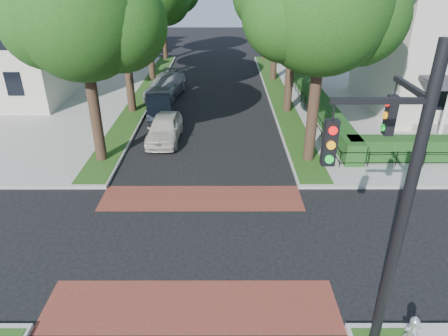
{
  "coord_description": "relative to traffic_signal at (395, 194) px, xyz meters",
  "views": [
    {
      "loc": [
        1.0,
        -12.22,
        9.31
      ],
      "look_at": [
        1.01,
        3.04,
        1.6
      ],
      "focal_mm": 32.0,
      "sensor_mm": 36.0,
      "label": 1
    }
  ],
  "objects": [
    {
      "name": "traffic_signal",
      "position": [
        0.0,
        0.0,
        0.0
      ],
      "size": [
        2.17,
        2.0,
        8.0
      ],
      "color": "black",
      "rests_on": "sidewalk_se"
    },
    {
      "name": "ground",
      "position": [
        -4.89,
        4.41,
        -4.71
      ],
      "size": [
        120.0,
        120.0,
        0.0
      ],
      "primitive_type": "plane",
      "color": "black",
      "rests_on": "ground"
    },
    {
      "name": "grass_strip_nw",
      "position": [
        -10.29,
        23.51,
        -4.55
      ],
      "size": [
        1.6,
        29.8,
        0.02
      ],
      "primitive_type": "cube",
      "color": "#234413",
      "rests_on": "sidewalk_nw"
    },
    {
      "name": "crosswalk_near",
      "position": [
        -4.89,
        1.21,
        -4.7
      ],
      "size": [
        9.0,
        2.2,
        0.01
      ],
      "primitive_type": "cube",
      "color": "maroon",
      "rests_on": "ground"
    },
    {
      "name": "crosswalk_far",
      "position": [
        -4.89,
        7.61,
        -4.7
      ],
      "size": [
        9.0,
        2.2,
        0.01
      ],
      "primitive_type": "cube",
      "color": "maroon",
      "rests_on": "ground"
    },
    {
      "name": "parked_car_rear",
      "position": [
        -8.49,
        23.55,
        -3.87
      ],
      "size": [
        3.31,
        6.11,
        1.68
      ],
      "primitive_type": "imported",
      "rotation": [
        0.0,
        0.0,
        -0.17
      ],
      "color": "gray",
      "rests_on": "ground"
    },
    {
      "name": "hedge_main_road",
      "position": [
        2.81,
        19.41,
        -3.96
      ],
      "size": [
        1.0,
        18.0,
        1.2
      ],
      "primitive_type": "cube",
      "color": "#173B14",
      "rests_on": "sidewalk_ne"
    },
    {
      "name": "parked_car_middle",
      "position": [
        -8.39,
        18.73,
        -3.94
      ],
      "size": [
        2.39,
        4.88,
        1.54
      ],
      "primitive_type": "imported",
      "rotation": [
        0.0,
        0.0,
        0.17
      ],
      "color": "black",
      "rests_on": "ground"
    },
    {
      "name": "grass_strip_ne",
      "position": [
        0.51,
        23.51,
        -4.55
      ],
      "size": [
        1.6,
        29.8,
        0.02
      ],
      "primitive_type": "cube",
      "color": "#234413",
      "rests_on": "sidewalk_ne"
    },
    {
      "name": "parked_car_front",
      "position": [
        -7.39,
        14.31,
        -3.93
      ],
      "size": [
        1.95,
        4.59,
        1.55
      ],
      "primitive_type": "imported",
      "rotation": [
        0.0,
        0.0,
        -0.03
      ],
      "color": "beige",
      "rests_on": "ground"
    },
    {
      "name": "fire_hydrant",
      "position": [
        1.21,
        -0.19,
        -4.14
      ],
      "size": [
        0.45,
        0.45,
        0.88
      ],
      "rotation": [
        0.0,
        0.0,
        0.11
      ],
      "color": "#B4B4B6",
      "rests_on": "sidewalk_se"
    },
    {
      "name": "tree_right_near",
      "position": [
        0.72,
        11.65,
        2.92
      ],
      "size": [
        7.75,
        6.67,
        10.66
      ],
      "color": "black",
      "rests_on": "sidewalk_ne"
    },
    {
      "name": "house_left_far",
      "position": [
        -20.38,
        36.41,
        0.33
      ],
      "size": [
        10.0,
        9.0,
        10.14
      ],
      "color": "beige",
      "rests_on": "sidewalk_nw"
    },
    {
      "name": "fence_main_road",
      "position": [
        2.01,
        19.41,
        -4.11
      ],
      "size": [
        0.06,
        18.0,
        0.9
      ],
      "primitive_type": null,
      "color": "black",
      "rests_on": "sidewalk_ne"
    },
    {
      "name": "tree_left_near",
      "position": [
        -10.28,
        11.64,
        2.56
      ],
      "size": [
        7.5,
        6.45,
        10.2
      ],
      "color": "black",
      "rests_on": "sidewalk_nw"
    }
  ]
}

